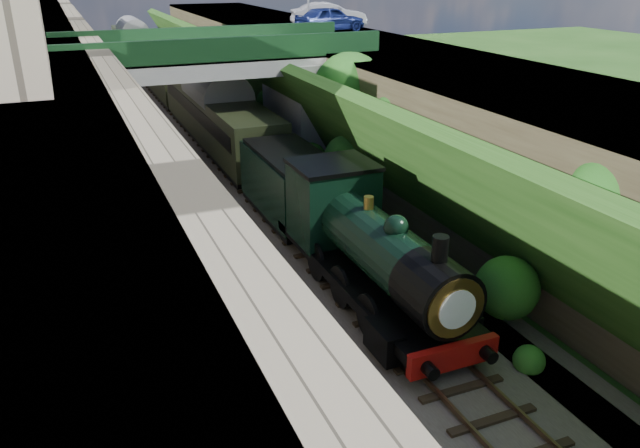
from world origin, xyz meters
The scene contains 16 objects.
trackbed centered at (0.00, 20.00, 0.10)m, with size 10.00×90.00×0.20m, color #473F38.
retaining_wall centered at (-5.50, 20.00, 3.50)m, with size 1.00×90.00×7.00m, color #756B56.
street_plateau_left centered at (-9.00, 20.00, 3.50)m, with size 6.00×90.00×7.00m, color #262628.
street_plateau_right centered at (9.50, 20.00, 3.12)m, with size 8.00×90.00×6.25m, color #262628.
embankment_slope centered at (5.02, 18.07, 2.79)m, with size 4.36×90.00×6.36m.
track_left centered at (-2.00, 20.00, 0.25)m, with size 2.50×90.00×0.20m.
track_right centered at (1.20, 20.00, 0.25)m, with size 2.50×90.00×0.20m.
road_bridge centered at (0.94, 24.00, 4.08)m, with size 16.00×6.40×7.25m.
tree centered at (5.91, 18.96, 4.65)m, with size 3.60×3.80×6.60m.
car_blue centered at (9.94, 30.75, 7.07)m, with size 1.93×4.81×1.64m, color navy.
car_silver centered at (10.99, 33.36, 7.11)m, with size 1.82×5.22×1.72m, color #99999D.
locomotive centered at (1.20, 7.42, 1.89)m, with size 3.10×10.22×3.83m.
tender centered at (1.20, 14.78, 1.62)m, with size 2.70×6.00×3.05m.
coach_front centered at (1.20, 27.38, 2.05)m, with size 2.90×18.00×3.70m.
coach_middle centered at (1.20, 46.18, 2.05)m, with size 2.90×18.00×3.70m.
coach_rear centered at (1.20, 64.98, 2.05)m, with size 2.90×18.00×3.70m.
Camera 1 is at (-7.37, -8.86, 10.53)m, focal length 35.00 mm.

